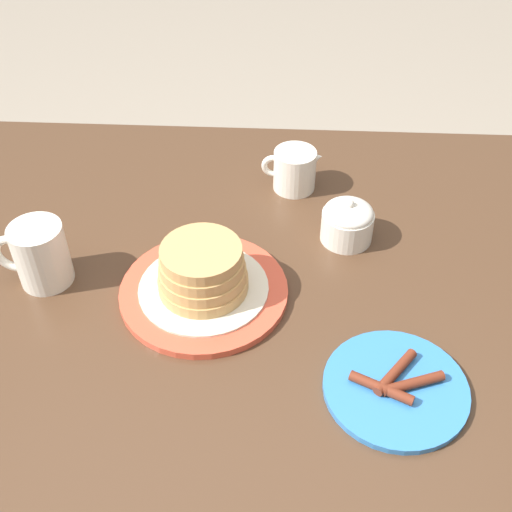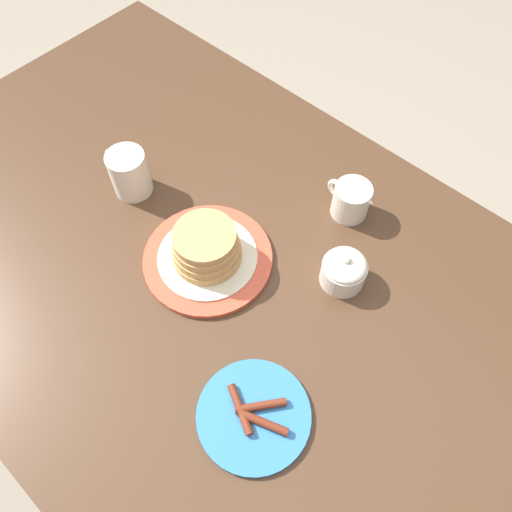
{
  "view_description": "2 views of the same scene",
  "coord_description": "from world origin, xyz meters",
  "px_view_note": "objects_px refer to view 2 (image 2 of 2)",
  "views": [
    {
      "loc": [
        -0.12,
        0.68,
        1.43
      ],
      "look_at": [
        -0.08,
        -0.06,
        0.75
      ],
      "focal_mm": 45.0,
      "sensor_mm": 36.0,
      "label": 1
    },
    {
      "loc": [
        -0.42,
        0.32,
        1.58
      ],
      "look_at": [
        -0.08,
        -0.06,
        0.75
      ],
      "focal_mm": 35.0,
      "sensor_mm": 36.0,
      "label": 2
    }
  ],
  "objects_px": {
    "side_plate_bacon": "(254,415)",
    "sugar_bowl": "(344,270)",
    "pancake_plate": "(209,250)",
    "coffee_mug": "(128,172)",
    "creamer_pitcher": "(351,200)"
  },
  "relations": [
    {
      "from": "pancake_plate",
      "to": "coffee_mug",
      "type": "distance_m",
      "value": 0.25
    },
    {
      "from": "side_plate_bacon",
      "to": "sugar_bowl",
      "type": "distance_m",
      "value": 0.31
    },
    {
      "from": "coffee_mug",
      "to": "sugar_bowl",
      "type": "relative_size",
      "value": 1.35
    },
    {
      "from": "pancake_plate",
      "to": "coffee_mug",
      "type": "relative_size",
      "value": 2.2
    },
    {
      "from": "pancake_plate",
      "to": "creamer_pitcher",
      "type": "height_order",
      "value": "pancake_plate"
    },
    {
      "from": "pancake_plate",
      "to": "sugar_bowl",
      "type": "xyz_separation_m",
      "value": [
        -0.22,
        -0.14,
        0.0
      ]
    },
    {
      "from": "side_plate_bacon",
      "to": "sugar_bowl",
      "type": "relative_size",
      "value": 2.23
    },
    {
      "from": "side_plate_bacon",
      "to": "creamer_pitcher",
      "type": "distance_m",
      "value": 0.47
    },
    {
      "from": "coffee_mug",
      "to": "creamer_pitcher",
      "type": "xyz_separation_m",
      "value": [
        -0.39,
        -0.26,
        -0.01
      ]
    },
    {
      "from": "creamer_pitcher",
      "to": "sugar_bowl",
      "type": "xyz_separation_m",
      "value": [
        -0.09,
        0.14,
        -0.0
      ]
    },
    {
      "from": "side_plate_bacon",
      "to": "creamer_pitcher",
      "type": "bearing_deg",
      "value": -73.02
    },
    {
      "from": "sugar_bowl",
      "to": "coffee_mug",
      "type": "bearing_deg",
      "value": 14.46
    },
    {
      "from": "pancake_plate",
      "to": "side_plate_bacon",
      "type": "relative_size",
      "value": 1.33
    },
    {
      "from": "pancake_plate",
      "to": "side_plate_bacon",
      "type": "height_order",
      "value": "pancake_plate"
    },
    {
      "from": "creamer_pitcher",
      "to": "sugar_bowl",
      "type": "height_order",
      "value": "creamer_pitcher"
    }
  ]
}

